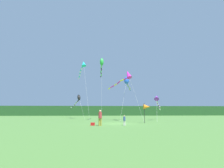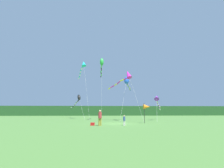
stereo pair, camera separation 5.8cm
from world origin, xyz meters
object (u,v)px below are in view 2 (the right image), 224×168
person_child (124,120)px  kite_purple (157,99)px  kite_cyan (83,66)px  kite_black (78,100)px  cooler_box (93,124)px  kite_blue (127,81)px  kite_green (102,64)px  person_adult (100,117)px  banner_flag_pole (147,107)px  kite_magenta (126,76)px

person_child → kite_purple: (7.99, 12.34, 3.15)m
kite_cyan → kite_black: size_ratio=1.31×
cooler_box → kite_blue: kite_blue is taller
kite_green → kite_black: 11.57m
person_adult → kite_cyan: kite_cyan is taller
kite_green → person_child: bearing=-78.9°
person_child → banner_flag_pole: banner_flag_pole is taller
person_child → cooler_box: person_child is taller
kite_blue → banner_flag_pole: bearing=-79.7°
kite_cyan → kite_magenta: bearing=-45.9°
kite_blue → kite_black: bearing=138.3°
cooler_box → kite_blue: size_ratio=0.06×
banner_flag_pole → kite_cyan: 19.63m
person_child → kite_purple: bearing=57.1°
person_adult → kite_cyan: bearing=101.2°
kite_blue → cooler_box: bearing=-116.8°
kite_blue → person_child: bearing=-100.7°
cooler_box → kite_blue: (5.84, 11.58, 6.96)m
kite_black → kite_purple: bearing=-27.8°
person_adult → kite_cyan: (-3.61, 18.17, 10.44)m
kite_cyan → kite_blue: (8.61, -6.11, -4.30)m
kite_magenta → kite_black: bearing=130.3°
cooler_box → kite_cyan: kite_cyan is taller
kite_cyan → kite_green: bearing=-54.1°
kite_blue → kite_magenta: bearing=-102.0°
person_child → kite_green: (-2.44, 12.42, 9.81)m
cooler_box → kite_black: kite_black is taller
banner_flag_pole → kite_purple: 9.72m
kite_green → kite_purple: size_ratio=1.07×
cooler_box → kite_black: 21.16m
kite_cyan → banner_flag_pole: bearing=-54.5°
cooler_box → banner_flag_pole: 8.37m
person_adult → kite_black: 21.67m
kite_cyan → kite_purple: kite_cyan is taller
person_adult → person_child: size_ratio=1.52×
banner_flag_pole → kite_black: (-11.34, 16.82, 1.94)m
person_child → cooler_box: 3.66m
kite_cyan → kite_black: kite_cyan is taller
person_adult → person_child: bearing=5.9°
kite_green → kite_magenta: kite_green is taller
person_child → kite_blue: (2.22, 11.78, 6.48)m
person_adult → kite_cyan: 21.27m
kite_magenta → kite_blue: size_ratio=1.17×
person_adult → kite_cyan: size_ratio=0.14×
person_adult → person_child: person_adult is taller
kite_green → kite_blue: size_ratio=1.42×
kite_purple → kite_blue: 6.69m
cooler_box → person_child: bearing=-3.2°
person_adult → person_child: (2.79, 0.29, -0.34)m
banner_flag_pole → kite_magenta: size_ratio=0.29×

